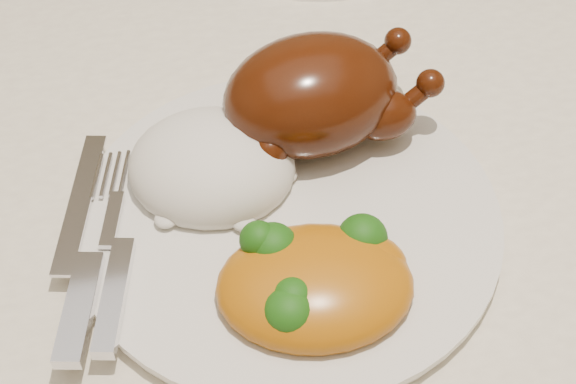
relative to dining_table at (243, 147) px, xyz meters
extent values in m
cube|color=brown|center=(0.00, 0.00, 0.07)|extent=(1.60, 0.90, 0.04)
cube|color=white|center=(0.00, 0.00, 0.10)|extent=(1.72, 1.02, 0.01)
cylinder|color=silver|center=(0.01, -0.18, 0.11)|extent=(0.35, 0.35, 0.01)
ellipsoid|color=#441607|center=(0.04, -0.11, 0.15)|extent=(0.14, 0.12, 0.08)
ellipsoid|color=#441607|center=(0.03, -0.12, 0.17)|extent=(0.07, 0.06, 0.03)
ellipsoid|color=#441607|center=(0.09, -0.13, 0.14)|extent=(0.05, 0.04, 0.04)
sphere|color=#441607|center=(0.12, -0.12, 0.16)|extent=(0.02, 0.02, 0.02)
ellipsoid|color=#441607|center=(0.08, -0.08, 0.14)|extent=(0.05, 0.04, 0.04)
sphere|color=#441607|center=(0.11, -0.07, 0.16)|extent=(0.02, 0.02, 0.02)
sphere|color=#441607|center=(0.00, -0.15, 0.14)|extent=(0.03, 0.03, 0.03)
sphere|color=#441607|center=(-0.01, -0.09, 0.14)|extent=(0.03, 0.03, 0.03)
ellipsoid|color=white|center=(-0.04, -0.14, 0.13)|extent=(0.14, 0.13, 0.06)
ellipsoid|color=#BB640B|center=(0.02, -0.25, 0.12)|extent=(0.13, 0.11, 0.04)
ellipsoid|color=#BB640B|center=(0.05, -0.25, 0.12)|extent=(0.06, 0.05, 0.03)
ellipsoid|color=#19420B|center=(0.00, -0.27, 0.13)|extent=(0.03, 0.03, 0.03)
ellipsoid|color=#19420B|center=(0.05, -0.23, 0.13)|extent=(0.03, 0.03, 0.03)
ellipsoid|color=#19420B|center=(-0.01, -0.22, 0.14)|extent=(0.02, 0.02, 0.03)
ellipsoid|color=#19420B|center=(0.02, -0.24, 0.13)|extent=(0.02, 0.02, 0.02)
ellipsoid|color=#19420B|center=(0.00, -0.28, 0.13)|extent=(0.03, 0.03, 0.03)
ellipsoid|color=#19420B|center=(-0.01, -0.23, 0.13)|extent=(0.03, 0.03, 0.03)
cube|color=silver|center=(-0.13, -0.15, 0.12)|extent=(0.04, 0.13, 0.00)
cube|color=silver|center=(-0.13, -0.24, 0.12)|extent=(0.03, 0.08, 0.01)
cube|color=silver|center=(-0.11, -0.24, 0.12)|extent=(0.03, 0.09, 0.01)
cube|color=silver|center=(-0.11, -0.15, 0.12)|extent=(0.03, 0.09, 0.00)
camera|label=1|loc=(-0.05, -0.54, 0.52)|focal=50.00mm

